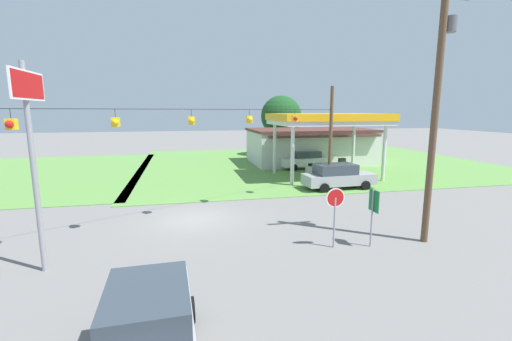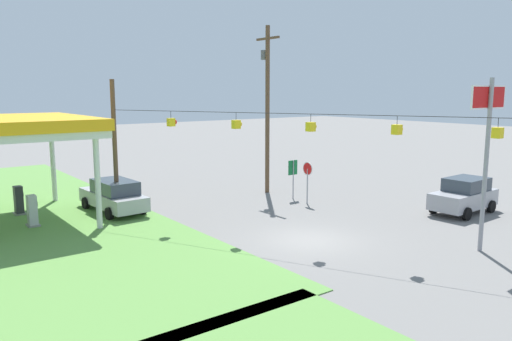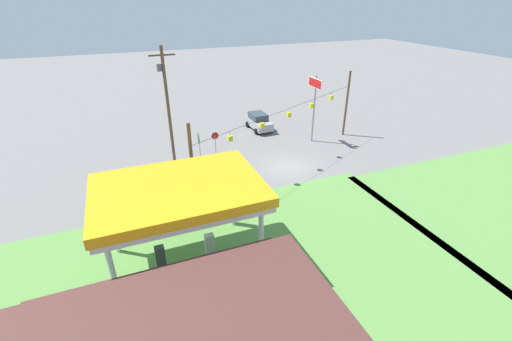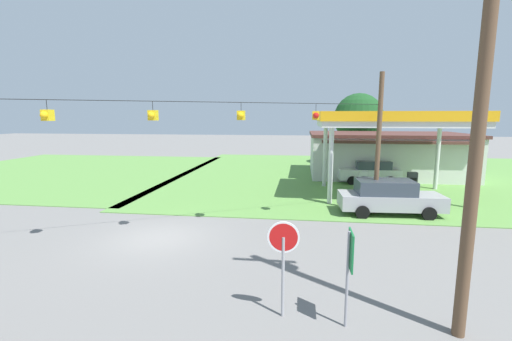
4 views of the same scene
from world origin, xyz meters
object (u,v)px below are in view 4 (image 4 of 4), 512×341
at_px(car_at_pumps_rear, 369,171).
at_px(utility_pole_main, 486,72).
at_px(stop_sign_roadside, 283,248).
at_px(gas_station_canopy, 391,120).
at_px(fuel_pump_far, 412,185).
at_px(route_sign, 350,260).
at_px(fuel_pump_near, 364,184).
at_px(gas_station_store, 385,154).
at_px(car_at_pumps_front, 388,197).
at_px(tree_behind_station, 358,118).

height_order(car_at_pumps_rear, utility_pole_main, utility_pole_main).
bearing_deg(stop_sign_roadside, gas_station_canopy, -112.45).
relative_size(gas_station_canopy, utility_pole_main, 0.84).
height_order(fuel_pump_far, route_sign, route_sign).
height_order(fuel_pump_near, fuel_pump_far, same).
height_order(gas_station_canopy, car_at_pumps_rear, gas_station_canopy).
height_order(gas_station_canopy, gas_station_store, gas_station_canopy).
height_order(gas_station_canopy, fuel_pump_far, gas_station_canopy).
bearing_deg(fuel_pump_near, stop_sign_roadside, -107.22).
bearing_deg(car_at_pumps_front, stop_sign_roadside, -119.22).
relative_size(car_at_pumps_front, tree_behind_station, 0.71).
xyz_separation_m(gas_station_store, fuel_pump_near, (-3.11, -7.97, -1.09)).
xyz_separation_m(car_at_pumps_front, utility_pole_main, (-0.76, -10.11, 5.01)).
bearing_deg(fuel_pump_far, car_at_pumps_rear, 112.65).
xyz_separation_m(gas_station_store, stop_sign_roadside, (-7.51, -22.18, -0.02)).
bearing_deg(fuel_pump_near, car_at_pumps_rear, 75.32).
height_order(gas_station_canopy, fuel_pump_near, gas_station_canopy).
xyz_separation_m(car_at_pumps_rear, stop_sign_roadside, (-5.54, -18.54, 0.91)).
height_order(gas_station_canopy, tree_behind_station, tree_behind_station).
bearing_deg(car_at_pumps_front, gas_station_store, 75.11).
height_order(utility_pole_main, tree_behind_station, utility_pole_main).
bearing_deg(car_at_pumps_front, fuel_pump_far, 57.61).
xyz_separation_m(car_at_pumps_rear, tree_behind_station, (0.61, 10.05, 3.98)).
xyz_separation_m(stop_sign_roadside, route_sign, (1.57, -0.24, -0.10)).
distance_m(gas_station_canopy, fuel_pump_near, 4.31).
xyz_separation_m(fuel_pump_far, car_at_pumps_front, (-2.45, -4.32, 0.19)).
bearing_deg(gas_station_canopy, car_at_pumps_rear, 94.44).
bearing_deg(car_at_pumps_front, utility_pole_main, -97.18).
distance_m(fuel_pump_near, utility_pole_main, 15.34).
distance_m(route_sign, utility_pole_main, 4.95).
distance_m(car_at_pumps_rear, route_sign, 19.21).
relative_size(stop_sign_roadside, tree_behind_station, 0.34).
bearing_deg(route_sign, fuel_pump_far, 68.21).
xyz_separation_m(gas_station_store, fuel_pump_far, (-0.17, -7.97, -1.09)).
xyz_separation_m(car_at_pumps_rear, utility_pole_main, (-1.40, -18.76, 5.04)).
bearing_deg(car_at_pumps_rear, tree_behind_station, -98.47).
distance_m(gas_station_canopy, route_sign, 15.40).
bearing_deg(gas_station_canopy, gas_station_store, 78.38).
bearing_deg(car_at_pumps_rear, stop_sign_roadside, 68.38).
distance_m(gas_station_canopy, car_at_pumps_rear, 5.83).
bearing_deg(car_at_pumps_front, gas_station_canopy, 74.39).
height_order(gas_station_canopy, stop_sign_roadside, gas_station_canopy).
relative_size(gas_station_canopy, fuel_pump_near, 5.73).
relative_size(gas_station_store, car_at_pumps_rear, 2.73).
bearing_deg(utility_pole_main, stop_sign_roadside, 176.93).
distance_m(fuel_pump_far, car_at_pumps_rear, 4.69).
height_order(gas_station_store, route_sign, gas_station_store).
bearing_deg(fuel_pump_far, gas_station_store, 88.79).
relative_size(car_at_pumps_front, car_at_pumps_rear, 1.12).
xyz_separation_m(car_at_pumps_front, tree_behind_station, (1.25, 18.70, 3.95)).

